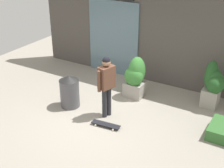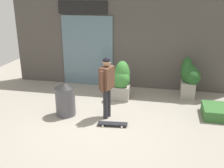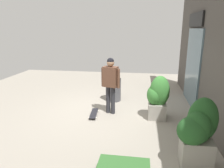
# 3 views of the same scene
# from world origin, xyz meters

# --- Properties ---
(ground_plane) EXTENTS (12.00, 12.00, 0.00)m
(ground_plane) POSITION_xyz_m (0.00, 0.00, 0.00)
(ground_plane) COLOR gray
(building_facade) EXTENTS (8.02, 0.31, 3.75)m
(building_facade) POSITION_xyz_m (-0.05, 2.93, 1.86)
(building_facade) COLOR #4C4742
(building_facade) RESTS_ON ground_plane
(skateboarder) EXTENTS (0.37, 0.58, 1.72)m
(skateboarder) POSITION_xyz_m (0.10, 0.18, 1.06)
(skateboarder) COLOR #28282D
(skateboarder) RESTS_ON ground_plane
(skateboard) EXTENTS (0.79, 0.29, 0.08)m
(skateboard) POSITION_xyz_m (0.36, -0.29, 0.06)
(skateboard) COLOR black
(skateboard) RESTS_ON ground_plane
(planter_box_left) EXTENTS (0.62, 0.76, 1.35)m
(planter_box_left) POSITION_xyz_m (2.39, 2.16, 0.71)
(planter_box_left) COLOR gray
(planter_box_left) RESTS_ON ground_plane
(planter_box_right) EXTENTS (0.59, 0.63, 1.27)m
(planter_box_right) POSITION_xyz_m (0.25, 1.57, 0.64)
(planter_box_right) COLOR gray
(planter_box_right) RESTS_ON ground_plane
(trash_bin) EXTENTS (0.56, 0.56, 0.95)m
(trash_bin) POSITION_xyz_m (-1.08, 0.10, 0.48)
(trash_bin) COLOR #4C4C51
(trash_bin) RESTS_ON ground_plane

